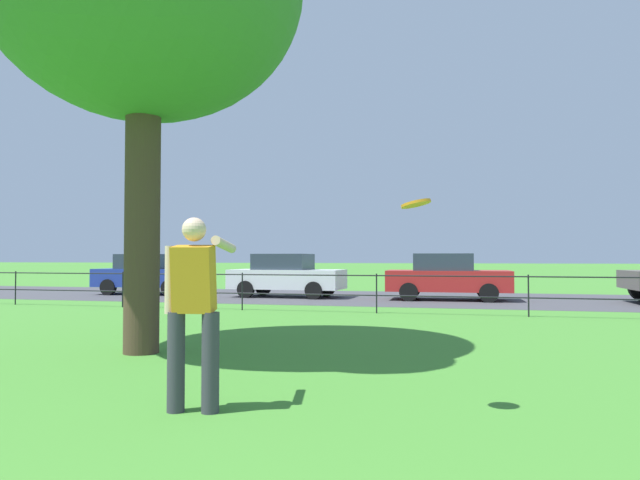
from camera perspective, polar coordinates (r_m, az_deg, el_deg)
street_strip at (r=19.87m, az=13.27°, el=-5.78°), size 80.00×7.48×0.01m
park_fence at (r=14.28m, az=12.93°, el=-4.69°), size 32.63×0.04×1.00m
person_thrower at (r=5.33m, az=-12.55°, el=-6.50°), size 0.51×0.82×1.77m
frisbee at (r=5.16m, az=9.61°, el=3.61°), size 0.31×0.31×0.08m
car_blue_left at (r=22.74m, az=-16.83°, el=-3.29°), size 4.06×1.92×1.54m
car_white_right at (r=20.29m, az=-3.42°, el=-3.55°), size 4.06×1.93×1.54m
car_red_far_right at (r=19.29m, az=12.62°, el=-3.60°), size 4.04×1.89×1.54m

